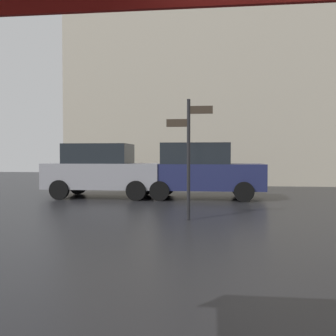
{
  "coord_description": "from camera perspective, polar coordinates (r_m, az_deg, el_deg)",
  "views": [
    {
      "loc": [
        -1.0,
        -2.65,
        1.53
      ],
      "look_at": [
        -1.98,
        5.96,
        1.23
      ],
      "focal_mm": 40.68,
      "sensor_mm": 36.0,
      "label": 1
    }
  ],
  "objects": [
    {
      "name": "parked_car_right",
      "position": [
        13.98,
        -9.69,
        -0.3
      ],
      "size": [
        4.12,
        2.03,
        1.93
      ],
      "rotation": [
        0.0,
        0.0,
        2.98
      ],
      "color": "gray",
      "rests_on": "ground"
    },
    {
      "name": "building_block",
      "position": [
        21.38,
        9.48,
        20.72
      ],
      "size": [
        17.34,
        2.36,
        16.84
      ],
      "primitive_type": "cube",
      "color": "#B2A893",
      "rests_on": "ground"
    },
    {
      "name": "street_signpost",
      "position": [
        8.91,
        3.14,
        3.19
      ],
      "size": [
        1.08,
        0.08,
        2.83
      ],
      "color": "black",
      "rests_on": "ground"
    },
    {
      "name": "parked_car_left",
      "position": [
        13.42,
        4.85,
        -0.36
      ],
      "size": [
        4.27,
        1.92,
        1.95
      ],
      "rotation": [
        0.0,
        0.0,
        -0.14
      ],
      "color": "#1E234C",
      "rests_on": "ground"
    }
  ]
}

